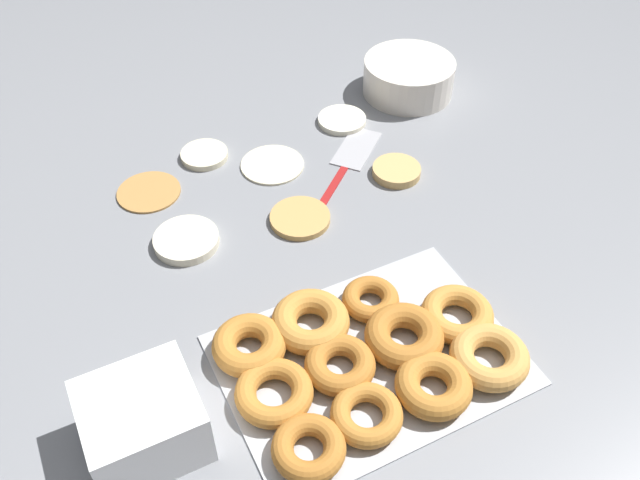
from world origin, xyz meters
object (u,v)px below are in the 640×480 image
(pancake_0, at_px, (271,164))
(container_stack, at_px, (143,421))
(pancake_3, at_px, (204,155))
(pancake_6, at_px, (342,120))
(donut_tray, at_px, (368,357))
(pancake_1, at_px, (300,218))
(pancake_5, at_px, (149,191))
(pancake_2, at_px, (186,240))
(pancake_4, at_px, (397,171))
(batter_bowl, at_px, (409,77))
(spatula, at_px, (351,157))

(pancake_0, xyz_separation_m, container_stack, (-0.36, -0.44, 0.04))
(pancake_3, relative_size, pancake_6, 0.92)
(pancake_0, distance_m, container_stack, 0.57)
(container_stack, bearing_deg, donut_tray, -4.35)
(pancake_1, height_order, pancake_5, pancake_1)
(pancake_2, distance_m, pancake_6, 0.43)
(donut_tray, bearing_deg, pancake_3, 94.53)
(pancake_4, bearing_deg, pancake_0, 147.32)
(pancake_1, bearing_deg, pancake_6, 48.25)
(donut_tray, bearing_deg, pancake_4, 53.35)
(pancake_3, bearing_deg, container_stack, -116.52)
(pancake_3, height_order, donut_tray, donut_tray)
(batter_bowl, bearing_deg, donut_tray, -126.34)
(pancake_2, xyz_separation_m, container_stack, (-0.15, -0.31, 0.04))
(pancake_4, height_order, batter_bowl, batter_bowl)
(pancake_5, relative_size, pancake_6, 1.17)
(pancake_3, bearing_deg, pancake_1, -70.10)
(batter_bowl, height_order, spatula, batter_bowl)
(pancake_2, height_order, container_stack, container_stack)
(pancake_6, bearing_deg, spatula, -109.73)
(pancake_2, bearing_deg, pancake_6, 25.95)
(pancake_3, height_order, container_stack, container_stack)
(donut_tray, xyz_separation_m, container_stack, (-0.30, 0.02, 0.03))
(pancake_2, relative_size, pancake_3, 1.22)
(pancake_1, height_order, donut_tray, donut_tray)
(pancake_2, distance_m, donut_tray, 0.37)
(pancake_4, distance_m, batter_bowl, 0.28)
(pancake_1, distance_m, donut_tray, 0.31)
(donut_tray, relative_size, spatula, 1.71)
(pancake_4, bearing_deg, container_stack, -150.34)
(pancake_2, bearing_deg, pancake_4, -0.05)
(pancake_2, relative_size, pancake_5, 0.95)
(pancake_5, height_order, pancake_6, pancake_6)
(pancake_4, bearing_deg, pancake_3, 145.36)
(pancake_1, relative_size, donut_tray, 0.25)
(container_stack, distance_m, spatula, 0.64)
(pancake_0, relative_size, pancake_1, 1.14)
(pancake_4, relative_size, spatula, 0.37)
(pancake_3, bearing_deg, batter_bowl, 2.58)
(pancake_2, bearing_deg, pancake_5, 97.24)
(pancake_5, bearing_deg, pancake_6, 5.18)
(pancake_4, distance_m, spatula, 0.09)
(pancake_1, height_order, pancake_2, pancake_2)
(pancake_0, height_order, pancake_5, same)
(donut_tray, distance_m, batter_bowl, 0.69)
(container_stack, height_order, spatula, container_stack)
(pancake_4, relative_size, batter_bowl, 0.47)
(pancake_3, bearing_deg, pancake_0, -38.13)
(container_stack, relative_size, spatula, 0.59)
(pancake_2, bearing_deg, donut_tray, -66.64)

